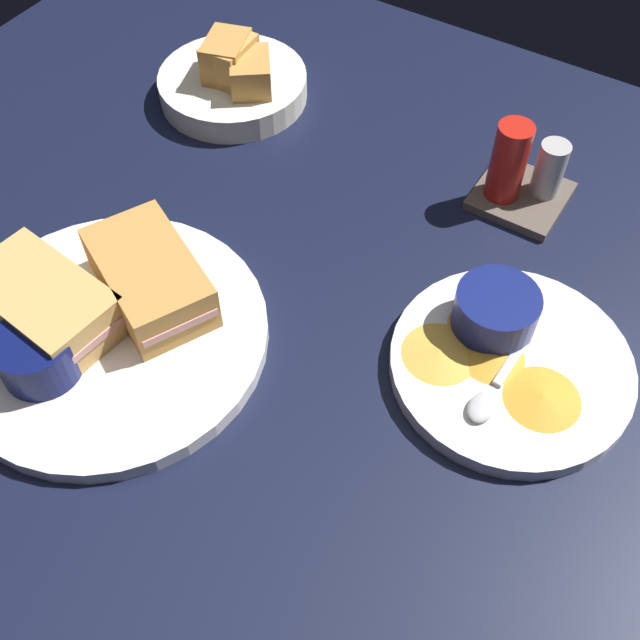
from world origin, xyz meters
TOP-DOWN VIEW (x-y plane):
  - ground_plane at (0.00, 0.00)cm, footprint 110.00×110.00cm
  - plate_sandwich_main at (-8.91, -6.97)cm, footprint 28.18×28.18cm
  - sandwich_half_near at (-8.10, -1.68)cm, footprint 15.03×12.63cm
  - sandwich_half_far at (-13.90, -8.92)cm, footprint 13.98×9.06cm
  - ramekin_dark_sauce at (-10.84, -13.01)cm, footprint 6.80×6.80cm
  - spoon_by_dark_ramekin at (-11.30, -7.57)cm, footprint 2.46×9.94cm
  - plate_chips_companion at (22.73, 9.04)cm, footprint 21.07×21.07cm
  - ramekin_light_gravy at (19.57, 11.67)cm, footprint 7.40×7.40cm
  - spoon_by_gravy_ramekin at (22.55, 4.44)cm, footprint 2.32×9.90cm
  - plantain_chip_scatter at (20.97, 7.58)cm, footprint 17.83×11.13cm
  - bread_basket_rear at (-20.34, 27.61)cm, footprint 17.23×17.23cm
  - condiment_caddy at (14.54, 29.25)cm, footprint 9.00×9.00cm

SIDE VIEW (x-z plane):
  - ground_plane at x=0.00cm, z-range -3.00..0.00cm
  - plate_sandwich_main at x=-8.91cm, z-range 0.00..1.60cm
  - plate_chips_companion at x=22.73cm, z-range 0.00..1.60cm
  - plantain_chip_scatter at x=20.97cm, z-range 1.60..2.20cm
  - spoon_by_dark_ramekin at x=-11.30cm, z-range 1.56..2.36cm
  - spoon_by_gravy_ramekin at x=22.55cm, z-range 1.56..2.36cm
  - bread_basket_rear at x=-20.34cm, z-range -1.29..6.23cm
  - condiment_caddy at x=14.54cm, z-range -1.34..8.16cm
  - ramekin_light_gravy at x=19.57cm, z-range 1.75..5.67cm
  - ramekin_dark_sauce at x=-10.84cm, z-range 1.75..5.95cm
  - sandwich_half_near at x=-8.10cm, z-range 1.60..6.40cm
  - sandwich_half_far at x=-13.90cm, z-range 1.60..6.40cm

